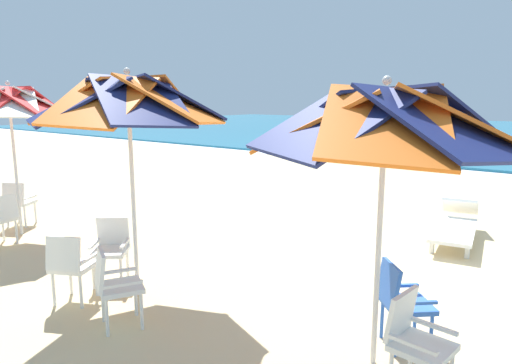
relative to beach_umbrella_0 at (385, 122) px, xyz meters
name	(u,v)px	position (x,y,z in m)	size (l,w,h in m)	color
ground_plane	(426,278)	(-0.27, 2.39, -2.24)	(80.00, 80.00, 0.00)	beige
beach_umbrella_0	(385,122)	(0.00, 0.00, 0.00)	(2.37, 2.37, 2.62)	silver
plastic_chair_0	(415,338)	(0.44, -0.22, -1.74)	(0.51, 0.49, 0.87)	white
plastic_chair_1	(401,299)	(0.08, 0.43, -1.74)	(0.63, 0.63, 0.87)	blue
beach_umbrella_1	(128,102)	(-3.04, -0.33, 0.15)	(2.35, 2.35, 2.78)	silver
plastic_chair_2	(114,283)	(-2.47, -1.06, -1.74)	(0.60, 0.61, 0.87)	white
plastic_chair_3	(111,246)	(-3.57, -0.33, -1.74)	(0.63, 0.63, 0.87)	white
plastic_chair_4	(71,264)	(-3.37, -1.03, -1.74)	(0.60, 0.61, 0.87)	white
beach_umbrella_2	(9,104)	(-6.74, -0.04, 0.10)	(2.03, 2.03, 2.73)	silver
plastic_chair_6	(1,217)	(-6.30, -0.55, -1.74)	(0.54, 0.51, 0.87)	white
plastic_chair_7	(18,201)	(-7.31, 0.20, -1.74)	(0.61, 0.63, 0.87)	white
sun_lounger_1	(455,225)	(-0.42, 4.34, -1.95)	(0.98, 2.22, 0.62)	white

